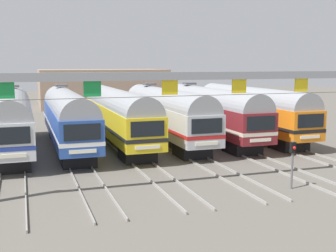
{
  "coord_description": "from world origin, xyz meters",
  "views": [
    {
      "loc": [
        -9.75,
        -35.78,
        6.89
      ],
      "look_at": [
        1.35,
        -2.93,
        1.9
      ],
      "focal_mm": 46.05,
      "sensor_mm": 36.0,
      "label": 1
    }
  ],
  "objects_px": {
    "commuter_train_blue": "(68,116)",
    "yard_signal_mast": "(293,156)",
    "commuter_train_stainless": "(166,112)",
    "catenary_gantry": "(205,92)",
    "commuter_train_orange": "(251,109)",
    "commuter_train_silver": "(13,118)",
    "commuter_train_maroon": "(210,111)",
    "commuter_train_yellow": "(118,114)"
  },
  "relations": [
    {
      "from": "commuter_train_blue",
      "to": "catenary_gantry",
      "type": "bearing_deg",
      "value": -64.84
    },
    {
      "from": "commuter_train_silver",
      "to": "commuter_train_yellow",
      "type": "distance_m",
      "value": 8.45
    },
    {
      "from": "commuter_train_silver",
      "to": "commuter_train_yellow",
      "type": "height_order",
      "value": "commuter_train_silver"
    },
    {
      "from": "commuter_train_maroon",
      "to": "catenary_gantry",
      "type": "height_order",
      "value": "catenary_gantry"
    },
    {
      "from": "commuter_train_blue",
      "to": "commuter_train_yellow",
      "type": "height_order",
      "value": "commuter_train_blue"
    },
    {
      "from": "commuter_train_silver",
      "to": "commuter_train_orange",
      "type": "relative_size",
      "value": 1.0
    },
    {
      "from": "commuter_train_silver",
      "to": "yard_signal_mast",
      "type": "distance_m",
      "value": 21.75
    },
    {
      "from": "commuter_train_blue",
      "to": "commuter_train_stainless",
      "type": "distance_m",
      "value": 8.45
    },
    {
      "from": "commuter_train_silver",
      "to": "commuter_train_blue",
      "type": "xyz_separation_m",
      "value": [
        4.23,
        0.0,
        0.0
      ]
    },
    {
      "from": "commuter_train_yellow",
      "to": "yard_signal_mast",
      "type": "height_order",
      "value": "commuter_train_yellow"
    },
    {
      "from": "commuter_train_blue",
      "to": "commuter_train_orange",
      "type": "relative_size",
      "value": 1.0
    },
    {
      "from": "commuter_train_yellow",
      "to": "yard_signal_mast",
      "type": "distance_m",
      "value": 17.16
    },
    {
      "from": "commuter_train_maroon",
      "to": "commuter_train_silver",
      "type": "bearing_deg",
      "value": 180.0
    },
    {
      "from": "commuter_train_maroon",
      "to": "catenary_gantry",
      "type": "relative_size",
      "value": 0.68
    },
    {
      "from": "commuter_train_stainless",
      "to": "catenary_gantry",
      "type": "bearing_deg",
      "value": -98.9
    },
    {
      "from": "commuter_train_maroon",
      "to": "yard_signal_mast",
      "type": "height_order",
      "value": "commuter_train_maroon"
    },
    {
      "from": "commuter_train_maroon",
      "to": "yard_signal_mast",
      "type": "distance_m",
      "value": 16.09
    },
    {
      "from": "commuter_train_silver",
      "to": "catenary_gantry",
      "type": "xyz_separation_m",
      "value": [
        10.57,
        -13.5,
        2.68
      ]
    },
    {
      "from": "commuter_train_silver",
      "to": "commuter_train_stainless",
      "type": "bearing_deg",
      "value": 0.0
    },
    {
      "from": "commuter_train_blue",
      "to": "commuter_train_stainless",
      "type": "height_order",
      "value": "same"
    },
    {
      "from": "commuter_train_silver",
      "to": "catenary_gantry",
      "type": "relative_size",
      "value": 0.68
    },
    {
      "from": "commuter_train_orange",
      "to": "yard_signal_mast",
      "type": "xyz_separation_m",
      "value": [
        -6.34,
        -15.93,
        -0.8
      ]
    },
    {
      "from": "commuter_train_blue",
      "to": "commuter_train_orange",
      "type": "bearing_deg",
      "value": -0.01
    },
    {
      "from": "catenary_gantry",
      "to": "yard_signal_mast",
      "type": "relative_size",
      "value": 9.78
    },
    {
      "from": "commuter_train_stainless",
      "to": "commuter_train_maroon",
      "type": "xyz_separation_m",
      "value": [
        4.23,
        0.0,
        0.0
      ]
    },
    {
      "from": "commuter_train_stainless",
      "to": "commuter_train_maroon",
      "type": "distance_m",
      "value": 4.23
    },
    {
      "from": "commuter_train_blue",
      "to": "yard_signal_mast",
      "type": "bearing_deg",
      "value": -56.45
    },
    {
      "from": "yard_signal_mast",
      "to": "commuter_train_orange",
      "type": "bearing_deg",
      "value": 68.3
    },
    {
      "from": "commuter_train_stainless",
      "to": "commuter_train_orange",
      "type": "xyz_separation_m",
      "value": [
        8.45,
        -0.0,
        -0.0
      ]
    },
    {
      "from": "commuter_train_blue",
      "to": "yard_signal_mast",
      "type": "height_order",
      "value": "commuter_train_blue"
    },
    {
      "from": "commuter_train_blue",
      "to": "yard_signal_mast",
      "type": "xyz_separation_m",
      "value": [
        10.57,
        -15.93,
        -0.8
      ]
    },
    {
      "from": "commuter_train_yellow",
      "to": "yard_signal_mast",
      "type": "xyz_separation_m",
      "value": [
        6.34,
        -15.93,
        -0.8
      ]
    },
    {
      "from": "commuter_train_maroon",
      "to": "catenary_gantry",
      "type": "xyz_separation_m",
      "value": [
        -6.34,
        -13.5,
        2.68
      ]
    },
    {
      "from": "commuter_train_silver",
      "to": "commuter_train_maroon",
      "type": "xyz_separation_m",
      "value": [
        16.91,
        0.0,
        0.0
      ]
    },
    {
      "from": "yard_signal_mast",
      "to": "commuter_train_blue",
      "type": "bearing_deg",
      "value": 123.55
    },
    {
      "from": "catenary_gantry",
      "to": "commuter_train_silver",
      "type": "bearing_deg",
      "value": 128.05
    },
    {
      "from": "commuter_train_silver",
      "to": "commuter_train_blue",
      "type": "distance_m",
      "value": 4.23
    },
    {
      "from": "commuter_train_silver",
      "to": "commuter_train_maroon",
      "type": "bearing_deg",
      "value": 0.0
    },
    {
      "from": "commuter_train_silver",
      "to": "commuter_train_stainless",
      "type": "distance_m",
      "value": 12.68
    },
    {
      "from": "commuter_train_maroon",
      "to": "commuter_train_orange",
      "type": "height_order",
      "value": "commuter_train_maroon"
    },
    {
      "from": "commuter_train_maroon",
      "to": "yard_signal_mast",
      "type": "bearing_deg",
      "value": -97.56
    },
    {
      "from": "yard_signal_mast",
      "to": "catenary_gantry",
      "type": "bearing_deg",
      "value": 150.08
    }
  ]
}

